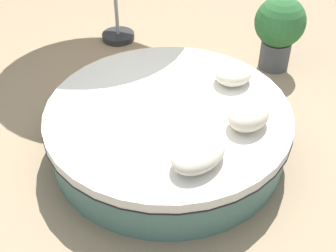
{
  "coord_description": "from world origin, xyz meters",
  "views": [
    {
      "loc": [
        2.6,
        2.24,
        3.15
      ],
      "look_at": [
        0.0,
        0.0,
        0.3
      ],
      "focal_mm": 49.43,
      "sensor_mm": 36.0,
      "label": 1
    }
  ],
  "objects": [
    {
      "name": "throw_pillow_2",
      "position": [
        -0.78,
        0.19,
        0.59
      ],
      "size": [
        0.4,
        0.36,
        0.2
      ],
      "primitive_type": "ellipsoid",
      "color": "beige",
      "rests_on": "round_bed"
    },
    {
      "name": "planter",
      "position": [
        -2.02,
        0.0,
        0.54
      ],
      "size": [
        0.6,
        0.6,
        0.92
      ],
      "color": "#4C4C51",
      "rests_on": "ground_plane"
    },
    {
      "name": "ground_plane",
      "position": [
        0.0,
        0.0,
        0.0
      ],
      "size": [
        16.0,
        16.0,
        0.0
      ],
      "primitive_type": "plane",
      "color": "#9E8466"
    },
    {
      "name": "throw_pillow_0",
      "position": [
        0.37,
        0.64,
        0.59
      ],
      "size": [
        0.54,
        0.37,
        0.19
      ],
      "primitive_type": "ellipsoid",
      "color": "beige",
      "rests_on": "round_bed"
    },
    {
      "name": "throw_pillow_1",
      "position": [
        -0.3,
        0.69,
        0.6
      ],
      "size": [
        0.43,
        0.33,
        0.22
      ],
      "primitive_type": "ellipsoid",
      "color": "beige",
      "rests_on": "round_bed"
    },
    {
      "name": "round_bed",
      "position": [
        0.0,
        0.0,
        0.25
      ],
      "size": [
        2.34,
        2.34,
        0.49
      ],
      "color": "#4C726B",
      "rests_on": "ground_plane"
    }
  ]
}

